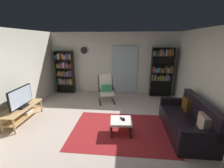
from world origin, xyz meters
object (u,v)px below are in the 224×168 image
tv_stand (24,112)px  tv_remote (122,119)px  bookshelf_near_sofa (162,70)px  ottoman (121,122)px  television (21,98)px  lounge_armchair (106,88)px  bookshelf_near_tv (65,71)px  leather_sofa (187,121)px  wall_clock (84,50)px  cell_phone (124,119)px

tv_stand → tv_remote: bearing=-5.4°
bookshelf_near_sofa → ottoman: 3.33m
television → lounge_armchair: television is taller
tv_stand → ottoman: 2.84m
bookshelf_near_tv → leather_sofa: 5.08m
bookshelf_near_sofa → wall_clock: wall_clock is taller
tv_stand → lounge_armchair: 2.76m
ottoman → television: bearing=173.8°
ottoman → wall_clock: size_ratio=1.92×
tv_stand → television: television is taller
lounge_armchair → ottoman: (0.64, -2.00, -0.24)m
tv_remote → bookshelf_near_sofa: bearing=41.6°
tv_remote → wall_clock: bearing=100.5°
tv_stand → bookshelf_near_tv: (0.25, 2.58, 0.68)m
cell_phone → lounge_armchair: bearing=107.4°
tv_stand → wall_clock: (1.11, 2.71, 1.56)m
wall_clock → leather_sofa: bearing=-40.3°
television → tv_remote: television is taller
lounge_armchair → cell_phone: bearing=-70.4°
ottoman → tv_remote: (0.01, 0.05, 0.07)m
cell_phone → tv_remote: bearing=147.4°
cell_phone → wall_clock: 3.79m
tv_stand → bookshelf_near_sofa: bookshelf_near_sofa is taller
bookshelf_near_tv → bookshelf_near_sofa: bookshelf_near_sofa is taller
lounge_armchair → ottoman: 2.11m
tv_remote → cell_phone: tv_remote is taller
tv_stand → television: bearing=-82.1°
tv_stand → bookshelf_near_sofa: bearing=30.0°
leather_sofa → tv_remote: 1.66m
ottoman → bookshelf_near_sofa: bearing=61.4°
bookshelf_near_sofa → tv_remote: 3.26m
lounge_armchair → ottoman: size_ratio=1.84×
tv_stand → leather_sofa: (4.48, -0.15, 0.02)m
bookshelf_near_sofa → ottoman: bookshelf_near_sofa is taller
bookshelf_near_tv → wall_clock: (0.86, 0.13, 0.88)m
leather_sofa → ottoman: bearing=-174.3°
leather_sofa → lounge_armchair: (-2.31, 1.83, 0.22)m
ottoman → cell_phone: (0.06, 0.02, 0.07)m
ottoman → tv_stand: bearing=173.5°
bookshelf_near_sofa → cell_phone: bookshelf_near_sofa is taller
wall_clock → television: bearing=-112.1°
ottoman → cell_phone: 0.10m
leather_sofa → ottoman: leather_sofa is taller
bookshelf_near_tv → bookshelf_near_sofa: (4.12, -0.06, 0.14)m
tv_stand → cell_phone: bearing=-5.9°
bookshelf_near_sofa → cell_phone: size_ratio=14.22×
ottoman → wall_clock: bearing=119.5°
leather_sofa → wall_clock: wall_clock is taller
tv_stand → television: (0.00, -0.02, 0.43)m
bookshelf_near_sofa → leather_sofa: bearing=-87.4°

